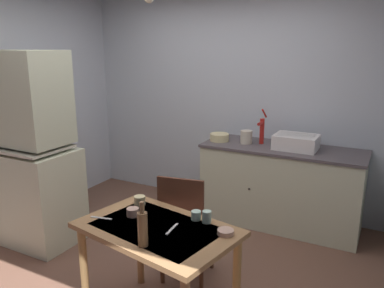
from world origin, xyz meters
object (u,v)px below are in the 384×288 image
at_px(dining_table, 157,242).
at_px(chair_far_side, 185,227).
at_px(serving_bowl_wide, 226,232).
at_px(hutch_cabinet, 27,155).
at_px(mixing_bowl_counter, 219,137).
at_px(sink_basin, 296,142).
at_px(glass_bottle, 143,228).
at_px(hand_pump, 262,129).
at_px(mug_dark, 133,212).

height_order(dining_table, chair_far_side, chair_far_side).
bearing_deg(serving_bowl_wide, hutch_cabinet, 170.62).
bearing_deg(mixing_bowl_counter, sink_basin, 3.35).
bearing_deg(hutch_cabinet, sink_basin, 33.33).
xyz_separation_m(hutch_cabinet, chair_far_side, (1.73, 0.07, -0.40)).
xyz_separation_m(chair_far_side, glass_bottle, (0.16, -0.81, 0.39)).
xyz_separation_m(hand_pump, mixing_bowl_counter, (-0.46, -0.10, -0.13)).
height_order(hutch_cabinet, dining_table, hutch_cabinet).
bearing_deg(hutch_cabinet, serving_bowl_wide, -9.38).
xyz_separation_m(chair_far_side, serving_bowl_wide, (0.54, -0.44, 0.29)).
bearing_deg(glass_bottle, hand_pump, 90.01).
relative_size(mixing_bowl_counter, dining_table, 0.18).
relative_size(dining_table, serving_bowl_wide, 10.73).
bearing_deg(dining_table, chair_far_side, 99.65).
bearing_deg(glass_bottle, hutch_cabinet, 158.51).
xyz_separation_m(hand_pump, serving_bowl_wide, (0.39, -1.92, -0.28)).
distance_m(mixing_bowl_counter, chair_far_side, 1.48).
height_order(chair_far_side, mug_dark, chair_far_side).
bearing_deg(hand_pump, chair_far_side, -96.06).
bearing_deg(serving_bowl_wide, hand_pump, 101.38).
bearing_deg(hand_pump, dining_table, -91.72).
distance_m(hand_pump, mixing_bowl_counter, 0.49).
distance_m(dining_table, glass_bottle, 0.35).
bearing_deg(sink_basin, mixing_bowl_counter, -176.65).
relative_size(chair_far_side, glass_bottle, 3.31).
relative_size(sink_basin, mixing_bowl_counter, 2.05).
relative_size(dining_table, mug_dark, 13.20).
bearing_deg(chair_far_side, serving_bowl_wide, -39.29).
relative_size(hand_pump, mug_dark, 4.44).
xyz_separation_m(hutch_cabinet, serving_bowl_wide, (2.28, -0.38, -0.11)).
height_order(mixing_bowl_counter, dining_table, mixing_bowl_counter).
bearing_deg(hand_pump, serving_bowl_wide, -78.62).
distance_m(sink_basin, glass_bottle, 2.28).
xyz_separation_m(sink_basin, mixing_bowl_counter, (-0.85, -0.05, -0.04)).
bearing_deg(mixing_bowl_counter, chair_far_side, -77.45).
xyz_separation_m(chair_far_side, mug_dark, (-0.15, -0.49, 0.30)).
bearing_deg(hand_pump, mixing_bowl_counter, -168.41).
height_order(mixing_bowl_counter, glass_bottle, glass_bottle).
height_order(chair_far_side, serving_bowl_wide, chair_far_side).
bearing_deg(glass_bottle, serving_bowl_wide, 43.62).
height_order(hutch_cabinet, mug_dark, hutch_cabinet).
relative_size(dining_table, glass_bottle, 4.05).
relative_size(serving_bowl_wide, glass_bottle, 0.38).
height_order(sink_basin, mug_dark, sink_basin).
height_order(hand_pump, mug_dark, hand_pump).
bearing_deg(mug_dark, hutch_cabinet, 164.92).
bearing_deg(dining_table, glass_bottle, -76.27).
relative_size(hand_pump, serving_bowl_wide, 3.61).
bearing_deg(mixing_bowl_counter, hand_pump, 11.59).
distance_m(serving_bowl_wide, mug_dark, 0.70).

